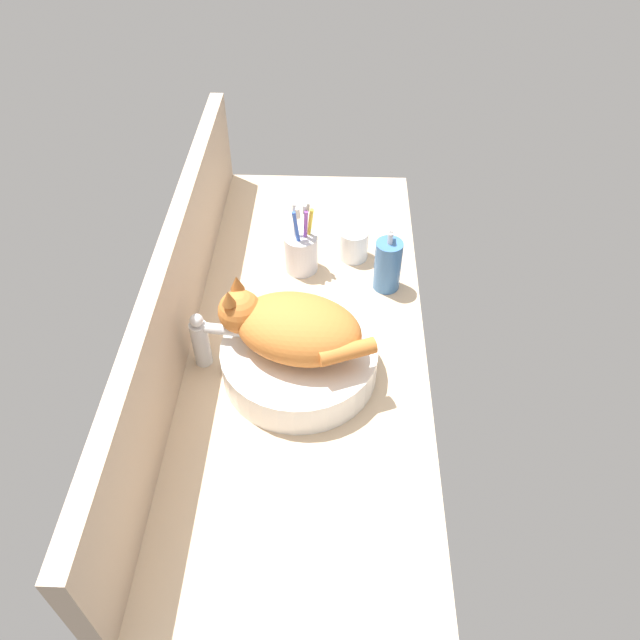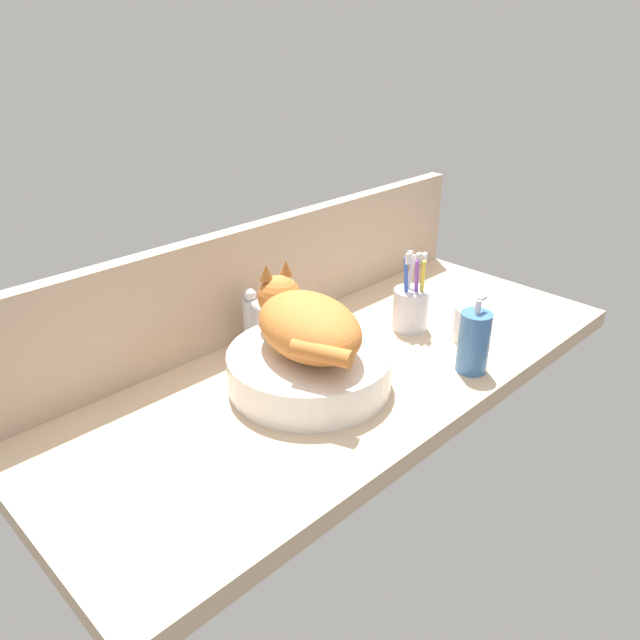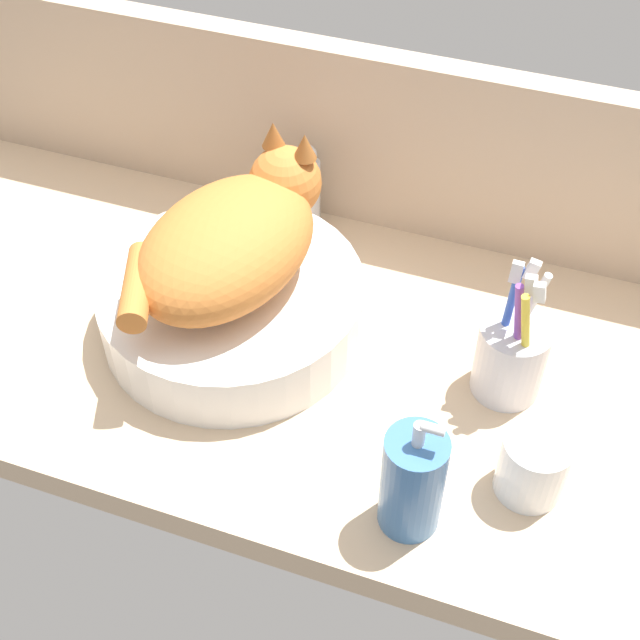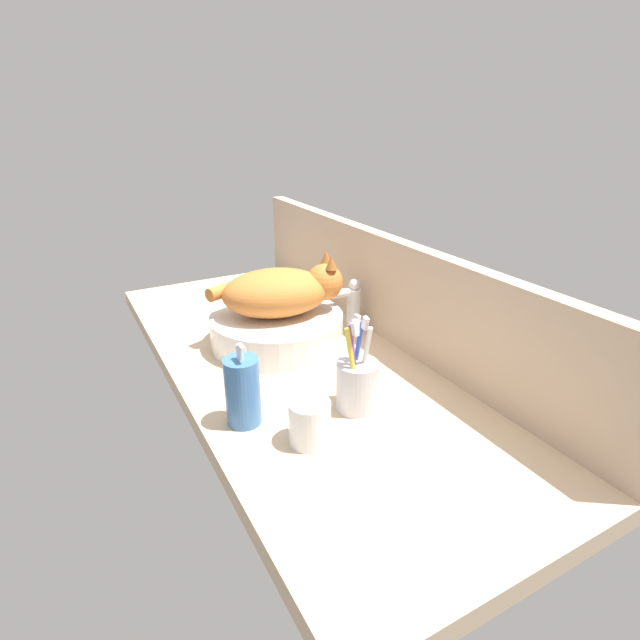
# 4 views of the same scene
# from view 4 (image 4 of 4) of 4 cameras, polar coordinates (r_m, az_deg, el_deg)

# --- Properties ---
(ground_plane) EXTENTS (1.30, 0.54, 0.04)m
(ground_plane) POSITION_cam_4_polar(r_m,az_deg,el_deg) (1.15, -2.60, -5.30)
(ground_plane) COLOR #D1B28E
(backsplash_panel) EXTENTS (1.30, 0.04, 0.25)m
(backsplash_panel) POSITION_cam_4_polar(r_m,az_deg,el_deg) (1.22, 8.09, 3.54)
(backsplash_panel) COLOR tan
(backsplash_panel) RESTS_ON ground_plane
(sink_basin) EXTENTS (0.32, 0.32, 0.07)m
(sink_basin) POSITION_cam_4_polar(r_m,az_deg,el_deg) (1.21, -4.94, -0.98)
(sink_basin) COLOR white
(sink_basin) RESTS_ON ground_plane
(cat) EXTENTS (0.22, 0.31, 0.14)m
(cat) POSITION_cam_4_polar(r_m,az_deg,el_deg) (1.17, -4.45, 3.33)
(cat) COLOR #CC7533
(cat) RESTS_ON sink_basin
(faucet) EXTENTS (0.04, 0.12, 0.14)m
(faucet) POSITION_cam_4_polar(r_m,az_deg,el_deg) (1.26, 3.41, 1.90)
(faucet) COLOR silver
(faucet) RESTS_ON ground_plane
(soap_dispenser) EXTENTS (0.06, 0.06, 0.16)m
(soap_dispenser) POSITION_cam_4_polar(r_m,az_deg,el_deg) (0.91, -8.83, -8.02)
(soap_dispenser) COLOR #3F72B2
(soap_dispenser) RESTS_ON ground_plane
(toothbrush_cup) EXTENTS (0.08, 0.08, 0.19)m
(toothbrush_cup) POSITION_cam_4_polar(r_m,az_deg,el_deg) (0.94, 4.27, -7.24)
(toothbrush_cup) COLOR silver
(toothbrush_cup) RESTS_ON ground_plane
(water_glass) EXTENTS (0.07, 0.07, 0.08)m
(water_glass) POSITION_cam_4_polar(r_m,az_deg,el_deg) (0.86, -1.20, -11.88)
(water_glass) COLOR white
(water_glass) RESTS_ON ground_plane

